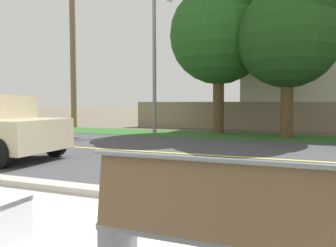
% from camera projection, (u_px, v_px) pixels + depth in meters
% --- Properties ---
extents(ground_plane, '(140.00, 140.00, 0.00)m').
position_uv_depth(ground_plane, '(228.00, 148.00, 9.81)').
color(ground_plane, '#665B4C').
extents(curb_edge, '(44.00, 0.30, 0.11)m').
position_uv_depth(curb_edge, '(147.00, 197.00, 4.56)').
color(curb_edge, '#ADA89E').
rests_on(curb_edge, ground_plane).
extents(street_asphalt, '(52.00, 8.00, 0.01)m').
position_uv_depth(street_asphalt, '(217.00, 156.00, 8.42)').
color(street_asphalt, '#424247').
rests_on(street_asphalt, ground_plane).
extents(road_centre_line, '(48.00, 0.14, 0.01)m').
position_uv_depth(road_centre_line, '(217.00, 156.00, 8.42)').
color(road_centre_line, '#E0CC4C').
rests_on(road_centre_line, ground_plane).
extents(far_verge_grass, '(48.00, 2.80, 0.02)m').
position_uv_depth(far_verge_grass, '(247.00, 136.00, 13.23)').
color(far_verge_grass, '#2D6026').
rests_on(far_verge_grass, ground_plane).
extents(bench_right, '(1.84, 0.48, 1.01)m').
position_uv_depth(bench_right, '(220.00, 233.00, 2.30)').
color(bench_right, slate).
rests_on(bench_right, ground_plane).
extents(streetlamp, '(0.24, 2.10, 6.51)m').
position_uv_depth(streetlamp, '(156.00, 47.00, 14.24)').
color(streetlamp, gray).
rests_on(streetlamp, ground_plane).
extents(shade_tree_far_left, '(4.33, 4.33, 7.14)m').
position_uv_depth(shade_tree_far_left, '(222.00, 27.00, 14.29)').
color(shade_tree_far_left, brown).
rests_on(shade_tree_far_left, ground_plane).
extents(shade_tree_left, '(3.84, 3.84, 6.34)m').
position_uv_depth(shade_tree_left, '(292.00, 29.00, 12.32)').
color(shade_tree_left, brown).
rests_on(shade_tree_left, ground_plane).
extents(garden_wall, '(13.00, 0.36, 1.40)m').
position_uv_depth(garden_wall, '(258.00, 116.00, 16.22)').
color(garden_wall, gray).
rests_on(garden_wall, ground_plane).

